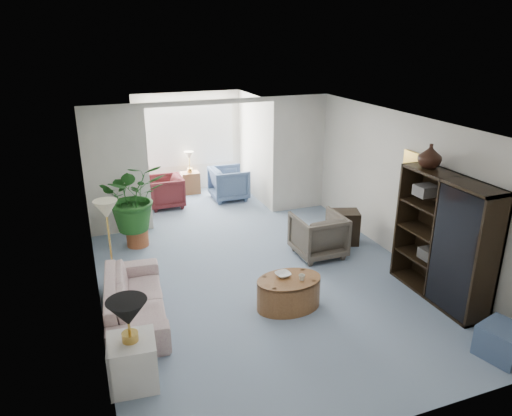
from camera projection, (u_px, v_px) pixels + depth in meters
name	position (u px, v px, depth m)	size (l,w,h in m)	color
floor	(270.00, 287.00, 7.46)	(6.00, 6.00, 0.00)	#7C8DA4
sunroom_floor	(202.00, 203.00, 11.05)	(2.60, 2.60, 0.00)	#7C8DA4
back_pier_left	(117.00, 172.00, 9.02)	(1.20, 0.12, 2.50)	silver
back_pier_right	(299.00, 154.00, 10.28)	(1.20, 0.12, 2.50)	silver
back_header	(212.00, 102.00, 9.23)	(2.60, 0.12, 0.10)	silver
window_pane	(188.00, 134.00, 11.51)	(2.20, 0.02, 1.50)	white
window_blinds	(189.00, 135.00, 11.48)	(2.20, 0.02, 1.50)	white
framed_picture	(416.00, 168.00, 7.60)	(0.04, 0.50, 0.40)	#B3A48F
sofa	(135.00, 299.00, 6.57)	(1.97, 0.77, 0.58)	beige
end_table	(133.00, 362.00, 5.32)	(0.52, 0.52, 0.57)	silver
table_lamp	(128.00, 313.00, 5.09)	(0.44, 0.44, 0.30)	black
floor_lamp	(106.00, 210.00, 7.11)	(0.36, 0.36, 0.28)	beige
coffee_table	(289.00, 293.00, 6.85)	(0.95, 0.95, 0.45)	brown
coffee_bowl	(283.00, 275.00, 6.83)	(0.22, 0.22, 0.05)	white
coffee_cup	(302.00, 278.00, 6.71)	(0.09, 0.09, 0.08)	beige
wingback_chair	(318.00, 235.00, 8.39)	(0.82, 0.84, 0.77)	#575044
side_table_dark	(344.00, 227.00, 8.91)	(0.52, 0.42, 0.62)	black
entertainment_cabinet	(444.00, 239.00, 6.88)	(0.45, 1.68, 1.86)	black
cabinet_urn	(430.00, 156.00, 6.93)	(0.34, 0.34, 0.35)	black
ottoman	(503.00, 342.00, 5.81)	(0.50, 0.50, 0.40)	slate
plant_pot	(138.00, 237.00, 8.84)	(0.40, 0.40, 0.32)	#9A502C
house_plant	(134.00, 196.00, 8.56)	(1.15, 1.00, 1.28)	#20571D
sunroom_chair_blue	(229.00, 183.00, 11.22)	(0.81, 0.83, 0.76)	slate
sunroom_chair_maroon	(165.00, 192.00, 10.73)	(0.76, 0.78, 0.71)	#5A1F21
sunroom_table	(190.00, 183.00, 11.67)	(0.43, 0.33, 0.53)	brown
shelf_clutter	(449.00, 233.00, 6.69)	(0.30, 1.25, 1.06)	#4A4846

